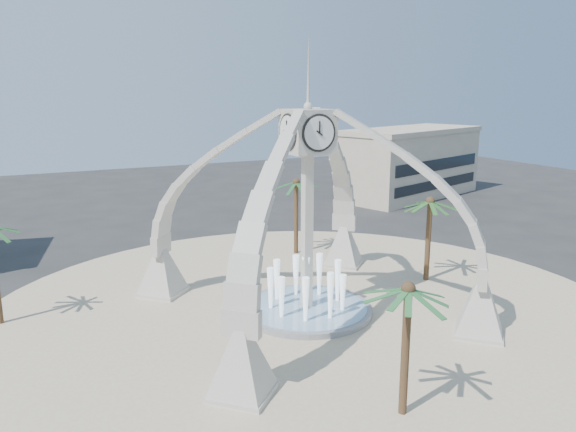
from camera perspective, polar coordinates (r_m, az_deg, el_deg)
name	(u,v)px	position (r m, az deg, el deg)	size (l,w,h in m)	color
ground	(306,313)	(34.92, 1.89, -9.81)	(140.00, 140.00, 0.00)	#282828
plaza	(306,312)	(34.91, 1.89, -9.76)	(40.00, 40.00, 0.06)	#C6B593
clock_tower	(307,210)	(32.97, 1.97, 0.66)	(17.94, 17.94, 16.30)	#BAB1A5
fountain	(306,308)	(34.81, 1.89, -9.37)	(8.00, 8.00, 3.62)	gray
building_ne	(410,162)	(72.90, 12.31, 5.35)	(21.87, 14.17, 8.60)	beige
palm_east	(430,202)	(40.23, 14.25, 1.35)	(4.50, 4.50, 6.55)	brown
palm_north	(296,183)	(45.54, 0.84, 3.34)	(4.85, 4.85, 6.74)	brown
palm_south	(408,291)	(23.21, 12.13, -7.46)	(3.78, 3.78, 6.29)	brown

